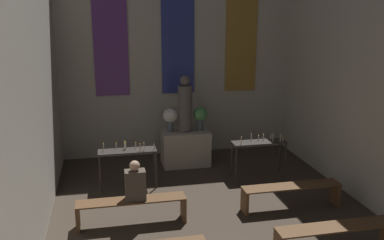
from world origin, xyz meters
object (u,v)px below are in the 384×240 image
at_px(pew_back_left, 132,206).
at_px(altar, 185,148).
at_px(statue, 185,106).
at_px(flower_vase_right, 200,115).
at_px(pew_back_right, 291,192).
at_px(flower_vase_left, 170,117).
at_px(candle_rack_left, 128,156).
at_px(person_seated, 135,183).
at_px(candle_rack_right, 259,147).
at_px(pew_third_right, 335,234).

bearing_deg(pew_back_left, altar, 61.63).
relative_size(statue, flower_vase_right, 2.35).
height_order(pew_back_left, pew_back_right, same).
bearing_deg(flower_vase_left, statue, 0.00).
distance_m(flower_vase_right, candle_rack_left, 2.24).
xyz_separation_m(statue, flower_vase_left, (-0.37, 0.00, -0.26)).
bearing_deg(flower_vase_left, person_seated, -110.83).
relative_size(flower_vase_left, person_seated, 0.80).
height_order(statue, pew_back_left, statue).
bearing_deg(pew_back_right, flower_vase_left, 123.91).
bearing_deg(altar, statue, 0.00).
bearing_deg(statue, flower_vase_right, 0.00).
height_order(flower_vase_right, pew_back_right, flower_vase_right).
relative_size(flower_vase_left, candle_rack_right, 0.47).
bearing_deg(pew_back_left, person_seated, 0.00).
bearing_deg(flower_vase_right, person_seated, -122.81).
xyz_separation_m(altar, flower_vase_left, (-0.37, 0.00, 0.80)).
distance_m(altar, statue, 1.06).
distance_m(candle_rack_right, pew_third_right, 3.33).
relative_size(altar, flower_vase_right, 1.98).
height_order(pew_third_right, person_seated, person_seated).
xyz_separation_m(pew_back_left, pew_back_right, (3.06, 0.00, 0.00)).
distance_m(altar, pew_back_right, 3.22).
distance_m(flower_vase_left, candle_rack_right, 2.25).
bearing_deg(candle_rack_right, person_seated, -150.16).
bearing_deg(flower_vase_right, candle_rack_right, -45.67).
bearing_deg(pew_third_right, altar, 108.95).
height_order(pew_back_left, person_seated, person_seated).
bearing_deg(statue, flower_vase_left, 180.00).
bearing_deg(altar, pew_back_left, -118.37).
bearing_deg(pew_third_right, person_seated, 151.43).
height_order(candle_rack_right, pew_third_right, candle_rack_right).
bearing_deg(person_seated, pew_back_right, -0.00).
xyz_separation_m(flower_vase_right, candle_rack_right, (1.12, -1.14, -0.52)).
bearing_deg(candle_rack_left, candle_rack_right, -0.01).
bearing_deg(altar, pew_back_right, -61.63).
distance_m(altar, flower_vase_right, 0.89).
bearing_deg(person_seated, flower_vase_left, 69.17).
relative_size(altar, pew_third_right, 0.59).
relative_size(pew_back_left, person_seated, 2.67).
xyz_separation_m(flower_vase_left, pew_back_left, (-1.15, -2.83, -0.89)).
bearing_deg(pew_back_right, person_seated, 180.00).
bearing_deg(flower_vase_right, statue, 180.00).
xyz_separation_m(statue, person_seated, (-1.45, -2.83, -0.70)).
distance_m(candle_rack_right, person_seated, 3.39).
xyz_separation_m(candle_rack_left, person_seated, (0.03, -1.69, 0.07)).
xyz_separation_m(candle_rack_right, person_seated, (-2.94, -1.69, 0.08)).
relative_size(candle_rack_right, pew_third_right, 0.64).
xyz_separation_m(candle_rack_left, pew_back_right, (3.01, -1.69, -0.37)).
relative_size(flower_vase_right, person_seated, 0.80).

